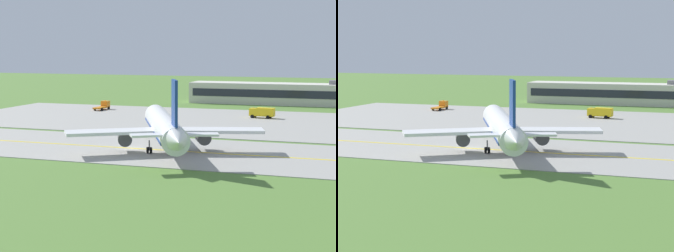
{
  "view_description": "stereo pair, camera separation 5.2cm",
  "coord_description": "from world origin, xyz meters",
  "views": [
    {
      "loc": [
        39.05,
        -93.75,
        17.26
      ],
      "look_at": [
        5.73,
        1.42,
        4.0
      ],
      "focal_mm": 64.7,
      "sensor_mm": 36.0,
      "label": 1
    },
    {
      "loc": [
        39.1,
        -93.74,
        17.26
      ],
      "look_at": [
        5.73,
        1.42,
        4.0
      ],
      "focal_mm": 64.7,
      "sensor_mm": 36.0,
      "label": 2
    }
  ],
  "objects": [
    {
      "name": "service_truck_baggage",
      "position": [
        -32.25,
        56.19,
        1.18
      ],
      "size": [
        2.56,
        6.48,
        2.59
      ],
      "color": "orange",
      "rests_on": "ground"
    },
    {
      "name": "taxiway_centreline",
      "position": [
        0.0,
        0.0,
        0.11
      ],
      "size": [
        220.0,
        0.6,
        0.01
      ],
      "primitive_type": "cube",
      "color": "yellow",
      "rests_on": "taxiway_strip"
    },
    {
      "name": "apron_pad",
      "position": [
        10.0,
        42.0,
        0.05
      ],
      "size": [
        140.0,
        52.0,
        0.1
      ],
      "primitive_type": "cube",
      "color": "#9E9B93",
      "rests_on": "ground"
    },
    {
      "name": "traffic_cone_near_edge",
      "position": [
        -17.1,
        13.0,
        0.3
      ],
      "size": [
        0.44,
        0.44,
        0.6
      ],
      "primitive_type": "cone",
      "color": "orange",
      "rests_on": "ground"
    },
    {
      "name": "ground_plane",
      "position": [
        0.0,
        0.0,
        0.0
      ],
      "size": [
        500.0,
        500.0,
        0.0
      ],
      "primitive_type": "plane",
      "color": "#517A33"
    },
    {
      "name": "service_truck_fuel",
      "position": [
        12.55,
        50.96,
        1.53
      ],
      "size": [
        6.15,
        2.75,
        2.6
      ],
      "color": "yellow",
      "rests_on": "ground"
    },
    {
      "name": "terminal_building",
      "position": [
        14.85,
        88.79,
        3.19
      ],
      "size": [
        62.08,
        10.48,
        7.53
      ],
      "color": "beige",
      "rests_on": "ground"
    },
    {
      "name": "taxiway_strip",
      "position": [
        0.0,
        0.0,
        0.05
      ],
      "size": [
        240.0,
        28.0,
        0.1
      ],
      "primitive_type": "cube",
      "color": "#9E9B93",
      "rests_on": "ground"
    },
    {
      "name": "airplane_lead",
      "position": [
        5.94,
        -1.02,
        4.13
      ],
      "size": [
        30.83,
        37.25,
        12.7
      ],
      "color": "white",
      "rests_on": "ground"
    }
  ]
}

